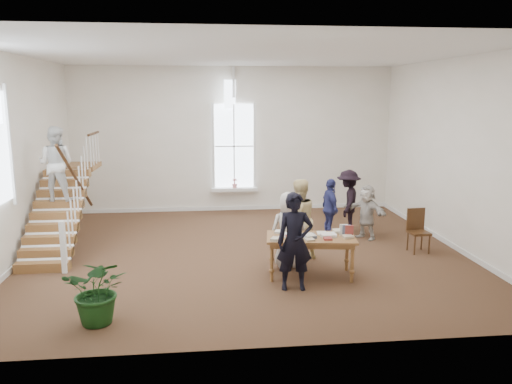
{
  "coord_description": "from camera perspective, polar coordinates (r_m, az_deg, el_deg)",
  "views": [
    {
      "loc": [
        -0.96,
        -11.14,
        3.61
      ],
      "look_at": [
        0.27,
        0.4,
        1.36
      ],
      "focal_mm": 35.0,
      "sensor_mm": 36.0,
      "label": 1
    }
  ],
  "objects": [
    {
      "name": "woman_cluster_a",
      "position": [
        12.92,
        8.48,
        -1.86
      ],
      "size": [
        0.48,
        0.94,
        1.54
      ],
      "primitive_type": "imported",
      "rotation": [
        0.0,
        0.0,
        1.69
      ],
      "color": "navy",
      "rests_on": "ground"
    },
    {
      "name": "ground",
      "position": [
        11.75,
        -1.09,
        -6.93
      ],
      "size": [
        10.0,
        10.0,
        0.0
      ],
      "primitive_type": "plane",
      "color": "#492D1C",
      "rests_on": "ground"
    },
    {
      "name": "side_chair",
      "position": [
        12.29,
        17.97,
        -3.9
      ],
      "size": [
        0.47,
        0.47,
        1.02
      ],
      "rotation": [
        0.0,
        0.0,
        0.06
      ],
      "color": "#351D0E",
      "rests_on": "ground"
    },
    {
      "name": "floor_plant",
      "position": [
        8.48,
        -17.54,
        -10.64
      ],
      "size": [
        1.09,
        0.97,
        1.12
      ],
      "primitive_type": "imported",
      "rotation": [
        0.0,
        0.0,
        -0.1
      ],
      "color": "#113410",
      "rests_on": "ground"
    },
    {
      "name": "woman_cluster_b",
      "position": [
        13.49,
        10.48,
        -1.05
      ],
      "size": [
        0.97,
        1.24,
        1.69
      ],
      "primitive_type": "imported",
      "rotation": [
        0.0,
        0.0,
        4.35
      ],
      "color": "black",
      "rests_on": "ground"
    },
    {
      "name": "library_table",
      "position": [
        10.12,
        6.3,
        -5.51
      ],
      "size": [
        1.87,
        1.12,
        0.89
      ],
      "rotation": [
        0.0,
        0.0,
        -0.14
      ],
      "color": "brown",
      "rests_on": "ground"
    },
    {
      "name": "staircase",
      "position": [
        12.52,
        -21.65,
        1.04
      ],
      "size": [
        1.1,
        4.1,
        2.92
      ],
      "color": "brown",
      "rests_on": "ground"
    },
    {
      "name": "woman_cluster_c",
      "position": [
        13.01,
        12.53,
        -2.24
      ],
      "size": [
        1.08,
        1.29,
        1.39
      ],
      "primitive_type": "imported",
      "rotation": [
        0.0,
        0.0,
        5.33
      ],
      "color": "beige",
      "rests_on": "ground"
    },
    {
      "name": "elderly_woman",
      "position": [
        10.61,
        3.76,
        -4.34
      ],
      "size": [
        0.82,
        0.56,
        1.63
      ],
      "primitive_type": "imported",
      "rotation": [
        0.0,
        0.0,
        3.19
      ],
      "color": "beige",
      "rests_on": "ground"
    },
    {
      "name": "police_officer",
      "position": [
        9.38,
        4.46,
        -5.68
      ],
      "size": [
        0.7,
        0.49,
        1.86
      ],
      "primitive_type": "imported",
      "rotation": [
        0.0,
        0.0,
        -0.06
      ],
      "color": "black",
      "rests_on": "ground"
    },
    {
      "name": "person_yellow",
      "position": [
        11.11,
        4.85,
        -3.15
      ],
      "size": [
        1.07,
        0.96,
        1.81
      ],
      "primitive_type": "imported",
      "rotation": [
        0.0,
        0.0,
        3.51
      ],
      "color": "beige",
      "rests_on": "ground"
    },
    {
      "name": "room_shell",
      "position": [
        15.89,
        -2.47,
        -0.7
      ],
      "size": [
        10.49,
        10.0,
        10.0
      ],
      "color": "silver",
      "rests_on": "ground"
    }
  ]
}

